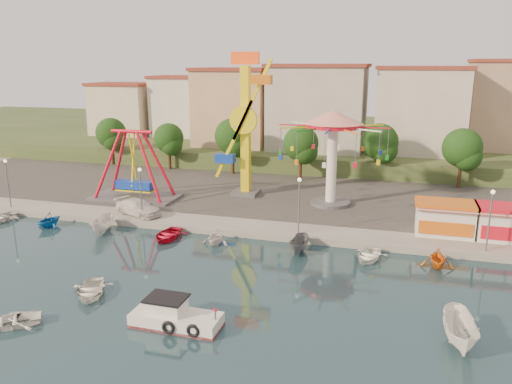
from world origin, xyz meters
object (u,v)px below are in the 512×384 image
(pirate_ship_ride, at_px, (134,166))
(skiff, at_px, (461,332))
(wave_swinger, at_px, (333,137))
(kamikaze_tower, at_px, (247,129))
(cabin_motorboat, at_px, (174,318))
(van, at_px, (138,207))
(rowboat_a, at_px, (90,290))

(pirate_ship_ride, height_order, skiff, pirate_ship_ride)
(pirate_ship_ride, bearing_deg, skiff, -33.60)
(pirate_ship_ride, distance_m, wave_swinger, 22.75)
(kamikaze_tower, bearing_deg, wave_swinger, -7.06)
(wave_swinger, bearing_deg, skiff, -66.83)
(wave_swinger, relative_size, cabin_motorboat, 2.05)
(kamikaze_tower, xyz_separation_m, van, (-8.60, -10.50, -7.18))
(rowboat_a, relative_size, van, 0.74)
(wave_swinger, xyz_separation_m, skiff, (10.96, -25.60, -7.28))
(pirate_ship_ride, relative_size, wave_swinger, 0.86)
(cabin_motorboat, bearing_deg, skiff, 8.70)
(pirate_ship_ride, distance_m, cabin_motorboat, 29.59)
(rowboat_a, relative_size, skiff, 0.84)
(kamikaze_tower, height_order, cabin_motorboat, kamikaze_tower)
(pirate_ship_ride, bearing_deg, cabin_motorboat, -56.34)
(wave_swinger, distance_m, van, 21.90)
(wave_swinger, height_order, cabin_motorboat, wave_swinger)
(kamikaze_tower, xyz_separation_m, rowboat_a, (-3.30, -27.07, -8.15))
(cabin_motorboat, xyz_separation_m, rowboat_a, (-7.44, 2.20, -0.12))
(skiff, bearing_deg, pirate_ship_ride, 143.55)
(rowboat_a, bearing_deg, cabin_motorboat, -40.72)
(wave_swinger, distance_m, rowboat_a, 30.08)
(wave_swinger, relative_size, skiff, 2.45)
(rowboat_a, bearing_deg, skiff, -23.73)
(rowboat_a, distance_m, van, 17.42)
(pirate_ship_ride, relative_size, van, 1.86)
(wave_swinger, xyz_separation_m, van, (-18.64, -9.26, -6.81))
(pirate_ship_ride, height_order, cabin_motorboat, pirate_ship_ride)
(pirate_ship_ride, xyz_separation_m, cabin_motorboat, (16.26, -24.41, -3.87))
(pirate_ship_ride, height_order, kamikaze_tower, kamikaze_tower)
(skiff, bearing_deg, wave_swinger, 110.33)
(kamikaze_tower, relative_size, wave_swinger, 1.42)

